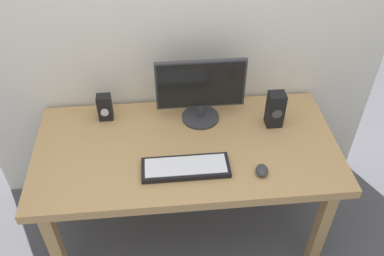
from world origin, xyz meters
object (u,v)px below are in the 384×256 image
at_px(desk, 187,155).
at_px(mouse, 262,170).
at_px(speaker_right, 275,109).
at_px(audio_controller, 105,107).
at_px(monitor, 201,90).
at_px(keyboard_primary, 186,168).

bearing_deg(desk, mouse, -33.37).
bearing_deg(speaker_right, desk, -165.48).
bearing_deg(mouse, speaker_right, 78.07).
relative_size(desk, audio_controller, 10.27).
height_order(desk, mouse, mouse).
bearing_deg(audio_controller, mouse, -32.44).
distance_m(monitor, audio_controller, 0.55).
xyz_separation_m(monitor, speaker_right, (0.40, -0.10, -0.09)).
height_order(monitor, speaker_right, monitor).
relative_size(keyboard_primary, audio_controller, 2.80).
distance_m(monitor, mouse, 0.55).
distance_m(desk, mouse, 0.43).
height_order(desk, speaker_right, speaker_right).
bearing_deg(audio_controller, speaker_right, -8.47).
xyz_separation_m(monitor, mouse, (0.25, -0.46, -0.17)).
bearing_deg(monitor, speaker_right, -13.48).
bearing_deg(keyboard_primary, monitor, 73.68).
relative_size(speaker_right, audio_controller, 1.33).
relative_size(desk, monitor, 3.29).
height_order(desk, keyboard_primary, keyboard_primary).
bearing_deg(monitor, keyboard_primary, -106.32).
distance_m(mouse, audio_controller, 0.93).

